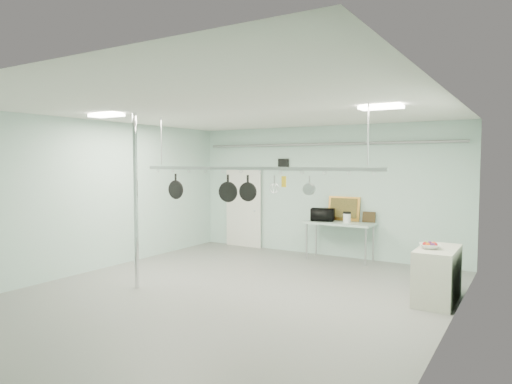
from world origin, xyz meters
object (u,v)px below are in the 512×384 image
Objects in this scene: chrome_pole at (136,201)px; skillet_mid at (228,189)px; microwave at (323,215)px; skillet_right at (248,188)px; pot_rack at (251,167)px; side_cabinet at (437,275)px; prep_table at (340,225)px; fruit_bowl at (430,246)px; coffee_canister at (347,218)px; skillet_left at (176,186)px.

skillet_mid is at bearing 32.52° from chrome_pole.
skillet_right is at bearing 73.66° from microwave.
pot_rack is (1.90, 0.90, 0.63)m from chrome_pole.
prep_table is at bearing 139.21° from side_cabinet.
prep_table is 3.38m from fruit_bowl.
microwave is 3.39m from skillet_right.
microwave is at bearing 65.98° from chrome_pole.
pot_rack is at bearing -100.23° from coffee_canister.
side_cabinet is 5.01m from skillet_left.
pot_rack is at bearing 74.69° from microwave.
chrome_pole is 1.69m from skillet_mid.
chrome_pole is 9.69× the size of fruit_bowl.
microwave is (1.87, 4.19, -0.55)m from chrome_pole.
microwave is at bearing 143.67° from side_cabinet.
skillet_right is at bearing 26.06° from chrome_pole.
chrome_pole is 2.06m from skillet_right.
skillet_right is (-0.06, 0.00, -0.38)m from pot_rack.
side_cabinet is 3.63× the size of fruit_bowl.
coffee_canister reaches higher than fruit_bowl.
skillet_right is at bearing 180.00° from pot_rack.
skillet_left is 1.68m from skillet_right.
microwave reaches higher than prep_table.
chrome_pole is 0.94m from skillet_left.
side_cabinet is 3.62m from pot_rack.
microwave reaches higher than side_cabinet.
pot_rack is 9.37× the size of skillet_mid.
skillet_left is at bearing 180.00° from pot_rack.
skillet_left is at bearing 79.73° from chrome_pole.
chrome_pole is 2.19m from pot_rack.
prep_table is 0.33× the size of pot_rack.
pot_rack is at bearing 0.30° from skillet_left.
prep_table is 3.48m from skillet_right.
skillet_left and skillet_mid have the same top height.
skillet_mid reaches higher than coffee_canister.
fruit_bowl is at bearing 7.00° from skillet_mid.
microwave is 0.62m from coffee_canister.
skillet_mid is at bearing -108.27° from coffee_canister.
prep_table is 3.39m from side_cabinet.
side_cabinet is at bearing 13.51° from skillet_left.
pot_rack is 3.27m from fruit_bowl.
chrome_pole reaches higher than coffee_canister.
fruit_bowl is 0.71× the size of skillet_right.
prep_table is 2.96× the size of microwave.
skillet_left reaches higher than coffee_canister.
prep_table is at bearing 165.10° from microwave.
chrome_pole is 6.25× the size of skillet_mid.
chrome_pole reaches higher than microwave.
microwave is 1.08× the size of skillet_left.
chrome_pole is 0.67× the size of pot_rack.
skillet_left is 1.25m from skillet_mid.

